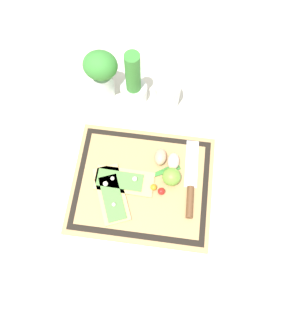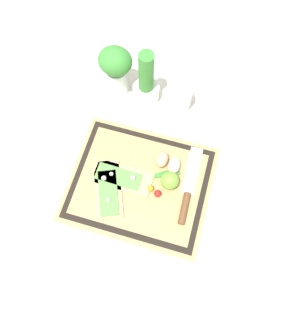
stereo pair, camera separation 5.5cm
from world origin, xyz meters
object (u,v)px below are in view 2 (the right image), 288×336
at_px(lime, 170,181).
at_px(sauce_jar, 179,98).
at_px(cherry_tomato_yellow, 151,188).
at_px(herb_pot, 146,85).
at_px(egg_brown, 162,159).
at_px(knife, 187,197).
at_px(pizza_slice_far, 122,178).
at_px(egg_pink, 174,165).
at_px(cherry_tomato_red, 158,194).
at_px(herb_glass, 116,68).
at_px(pizza_slice_near, 108,190).

relative_size(lime, sauce_jar, 0.53).
height_order(cherry_tomato_yellow, herb_pot, herb_pot).
bearing_deg(cherry_tomato_yellow, egg_brown, 84.37).
bearing_deg(knife, cherry_tomato_yellow, -177.53).
bearing_deg(egg_brown, pizza_slice_far, -139.06).
relative_size(egg_pink, cherry_tomato_red, 2.49).
distance_m(egg_brown, cherry_tomato_yellow, 0.10).
distance_m(herb_pot, herb_glass, 0.11).
height_order(lime, cherry_tomato_yellow, lime).
bearing_deg(knife, herb_pot, 124.43).
xyz_separation_m(egg_pink, cherry_tomato_red, (-0.03, -0.10, -0.01)).
xyz_separation_m(egg_brown, cherry_tomato_yellow, (-0.01, -0.10, -0.01)).
height_order(egg_pink, herb_pot, herb_pot).
distance_m(pizza_slice_far, egg_pink, 0.17).
bearing_deg(pizza_slice_far, pizza_slice_near, -121.90).
distance_m(pizza_slice_near, herb_pot, 0.38).
height_order(cherry_tomato_yellow, herb_glass, herb_glass).
relative_size(knife, lime, 4.53).
xyz_separation_m(herb_pot, sauce_jar, (0.12, -0.00, -0.03)).
xyz_separation_m(lime, herb_glass, (-0.27, 0.31, 0.07)).
distance_m(knife, herb_pot, 0.40).
bearing_deg(cherry_tomato_red, egg_brown, 97.87).
bearing_deg(egg_brown, egg_pink, -13.44).
height_order(knife, herb_pot, herb_pot).
relative_size(pizza_slice_near, herb_pot, 0.92).
bearing_deg(cherry_tomato_yellow, sauce_jar, 88.86).
bearing_deg(pizza_slice_far, cherry_tomato_red, -8.74).
relative_size(egg_brown, egg_pink, 1.00).
height_order(knife, egg_brown, egg_brown).
height_order(pizza_slice_far, lime, lime).
bearing_deg(lime, egg_brown, 121.89).
bearing_deg(lime, cherry_tomato_red, -119.80).
xyz_separation_m(pizza_slice_far, cherry_tomato_yellow, (0.10, -0.01, 0.01)).
height_order(egg_brown, cherry_tomato_red, egg_brown).
bearing_deg(egg_brown, herb_glass, 133.38).
bearing_deg(egg_pink, herb_pot, 123.80).
xyz_separation_m(pizza_slice_near, egg_brown, (0.14, 0.14, 0.01)).
xyz_separation_m(pizza_slice_near, herb_glass, (-0.09, 0.38, 0.09)).
xyz_separation_m(pizza_slice_far, egg_pink, (0.15, 0.08, 0.01)).
distance_m(egg_brown, herb_glass, 0.34).
distance_m(cherry_tomato_yellow, herb_pot, 0.36).
height_order(cherry_tomato_yellow, sauce_jar, sauce_jar).
xyz_separation_m(pizza_slice_far, knife, (0.21, -0.00, 0.00)).
bearing_deg(sauce_jar, egg_pink, -79.29).
xyz_separation_m(pizza_slice_near, cherry_tomato_red, (0.15, 0.03, 0.01)).
bearing_deg(knife, egg_brown, 137.44).
bearing_deg(cherry_tomato_yellow, pizza_slice_far, 174.89).
distance_m(pizza_slice_near, lime, 0.20).
height_order(knife, cherry_tomato_yellow, knife).
xyz_separation_m(pizza_slice_far, egg_brown, (0.11, 0.09, 0.01)).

